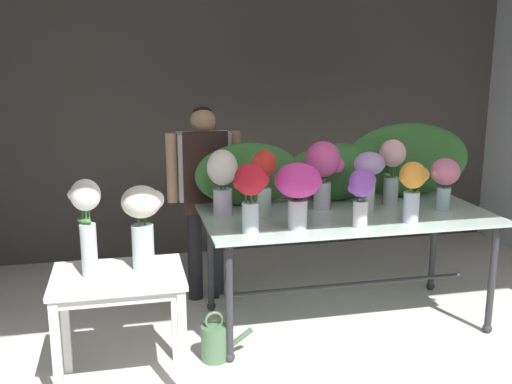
{
  "coord_description": "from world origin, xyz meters",
  "views": [
    {
      "loc": [
        -1.28,
        -2.11,
        1.99
      ],
      "look_at": [
        -0.47,
        1.49,
        1.12
      ],
      "focal_mm": 41.54,
      "sensor_mm": 36.0,
      "label": 1
    }
  ],
  "objects_px": {
    "vase_magenta_snapdragons": "(298,186)",
    "vase_lilac_roses": "(369,173)",
    "display_table_glass": "(347,228)",
    "vase_white_roses_tall": "(87,220)",
    "vase_sunset_lilies": "(413,187)",
    "vase_ivory_anemones": "(223,178)",
    "vase_rosy_stock": "(445,178)",
    "florist": "(204,183)",
    "vase_crimson_ranunculus": "(251,190)",
    "watering_can": "(215,342)",
    "vase_cream_lisianthus_tall": "(143,219)",
    "vase_scarlet_freesia": "(264,178)",
    "vase_blush_tulips": "(392,166)",
    "vase_violet_hydrangea": "(361,193)",
    "vase_fuchsia_dahlias": "(323,167)",
    "side_table_white": "(119,289)"
  },
  "relations": [
    {
      "from": "vase_ivory_anemones",
      "to": "vase_sunset_lilies",
      "type": "distance_m",
      "value": 1.33
    },
    {
      "from": "vase_ivory_anemones",
      "to": "watering_can",
      "type": "xyz_separation_m",
      "value": [
        -0.15,
        -0.54,
        -1.0
      ]
    },
    {
      "from": "watering_can",
      "to": "vase_rosy_stock",
      "type": "bearing_deg",
      "value": 9.95
    },
    {
      "from": "vase_ivory_anemones",
      "to": "vase_white_roses_tall",
      "type": "distance_m",
      "value": 1.16
    },
    {
      "from": "florist",
      "to": "watering_can",
      "type": "relative_size",
      "value": 4.51
    },
    {
      "from": "vase_magenta_snapdragons",
      "to": "vase_white_roses_tall",
      "type": "distance_m",
      "value": 1.36
    },
    {
      "from": "vase_sunset_lilies",
      "to": "vase_scarlet_freesia",
      "type": "xyz_separation_m",
      "value": [
        -0.95,
        0.39,
        0.03
      ]
    },
    {
      "from": "vase_blush_tulips",
      "to": "vase_rosy_stock",
      "type": "bearing_deg",
      "value": -36.32
    },
    {
      "from": "florist",
      "to": "vase_crimson_ranunculus",
      "type": "height_order",
      "value": "florist"
    },
    {
      "from": "side_table_white",
      "to": "vase_lilac_roses",
      "type": "xyz_separation_m",
      "value": [
        1.82,
        0.6,
        0.51
      ]
    },
    {
      "from": "vase_lilac_roses",
      "to": "vase_white_roses_tall",
      "type": "bearing_deg",
      "value": -163.14
    },
    {
      "from": "vase_scarlet_freesia",
      "to": "watering_can",
      "type": "xyz_separation_m",
      "value": [
        -0.44,
        -0.45,
        -1.0
      ]
    },
    {
      "from": "florist",
      "to": "side_table_white",
      "type": "bearing_deg",
      "value": -119.0
    },
    {
      "from": "vase_magenta_snapdragons",
      "to": "vase_lilac_roses",
      "type": "xyz_separation_m",
      "value": [
        0.64,
        0.32,
        0.0
      ]
    },
    {
      "from": "display_table_glass",
      "to": "vase_crimson_ranunculus",
      "type": "xyz_separation_m",
      "value": [
        -0.79,
        -0.31,
        0.4
      ]
    },
    {
      "from": "vase_crimson_ranunculus",
      "to": "watering_can",
      "type": "distance_m",
      "value": 1.04
    },
    {
      "from": "vase_blush_tulips",
      "to": "vase_crimson_ranunculus",
      "type": "xyz_separation_m",
      "value": [
        -1.21,
        -0.49,
        -0.02
      ]
    },
    {
      "from": "side_table_white",
      "to": "vase_cream_lisianthus_tall",
      "type": "relative_size",
      "value": 1.51
    },
    {
      "from": "vase_white_roses_tall",
      "to": "watering_can",
      "type": "xyz_separation_m",
      "value": [
        0.75,
        0.19,
        -0.94
      ]
    },
    {
      "from": "vase_fuchsia_dahlias",
      "to": "vase_rosy_stock",
      "type": "bearing_deg",
      "value": -14.91
    },
    {
      "from": "florist",
      "to": "vase_sunset_lilies",
      "type": "distance_m",
      "value": 1.64
    },
    {
      "from": "vase_sunset_lilies",
      "to": "vase_scarlet_freesia",
      "type": "height_order",
      "value": "vase_scarlet_freesia"
    },
    {
      "from": "vase_crimson_ranunculus",
      "to": "vase_lilac_roses",
      "type": "xyz_separation_m",
      "value": [
        0.96,
        0.35,
        0.0
      ]
    },
    {
      "from": "vase_crimson_ranunculus",
      "to": "vase_white_roses_tall",
      "type": "bearing_deg",
      "value": -166.12
    },
    {
      "from": "vase_rosy_stock",
      "to": "vase_lilac_roses",
      "type": "height_order",
      "value": "vase_lilac_roses"
    },
    {
      "from": "vase_sunset_lilies",
      "to": "vase_lilac_roses",
      "type": "relative_size",
      "value": 0.96
    },
    {
      "from": "vase_sunset_lilies",
      "to": "vase_white_roses_tall",
      "type": "xyz_separation_m",
      "value": [
        -2.14,
        -0.24,
        -0.03
      ]
    },
    {
      "from": "side_table_white",
      "to": "florist",
      "type": "relative_size",
      "value": 0.48
    },
    {
      "from": "florist",
      "to": "vase_violet_hydrangea",
      "type": "height_order",
      "value": "florist"
    },
    {
      "from": "vase_magenta_snapdragons",
      "to": "side_table_white",
      "type": "bearing_deg",
      "value": -166.68
    },
    {
      "from": "vase_lilac_roses",
      "to": "vase_cream_lisianthus_tall",
      "type": "xyz_separation_m",
      "value": [
        -1.66,
        -0.54,
        -0.1
      ]
    },
    {
      "from": "display_table_glass",
      "to": "side_table_white",
      "type": "distance_m",
      "value": 1.74
    },
    {
      "from": "vase_ivory_anemones",
      "to": "vase_white_roses_tall",
      "type": "height_order",
      "value": "vase_ivory_anemones"
    },
    {
      "from": "display_table_glass",
      "to": "vase_ivory_anemones",
      "type": "bearing_deg",
      "value": 169.6
    },
    {
      "from": "vase_lilac_roses",
      "to": "watering_can",
      "type": "height_order",
      "value": "vase_lilac_roses"
    },
    {
      "from": "vase_rosy_stock",
      "to": "vase_cream_lisianthus_tall",
      "type": "distance_m",
      "value": 2.26
    },
    {
      "from": "display_table_glass",
      "to": "vase_white_roses_tall",
      "type": "relative_size",
      "value": 3.67
    },
    {
      "from": "vase_scarlet_freesia",
      "to": "vase_cream_lisianthus_tall",
      "type": "relative_size",
      "value": 0.94
    },
    {
      "from": "side_table_white",
      "to": "vase_violet_hydrangea",
      "type": "distance_m",
      "value": 1.68
    },
    {
      "from": "vase_blush_tulips",
      "to": "vase_lilac_roses",
      "type": "height_order",
      "value": "vase_blush_tulips"
    },
    {
      "from": "vase_crimson_ranunculus",
      "to": "vase_magenta_snapdragons",
      "type": "bearing_deg",
      "value": 5.12
    },
    {
      "from": "vase_scarlet_freesia",
      "to": "display_table_glass",
      "type": "bearing_deg",
      "value": -6.99
    },
    {
      "from": "display_table_glass",
      "to": "vase_white_roses_tall",
      "type": "height_order",
      "value": "vase_white_roses_tall"
    },
    {
      "from": "watering_can",
      "to": "side_table_white",
      "type": "bearing_deg",
      "value": -162.3
    },
    {
      "from": "display_table_glass",
      "to": "watering_can",
      "type": "height_order",
      "value": "display_table_glass"
    },
    {
      "from": "vase_violet_hydrangea",
      "to": "vase_rosy_stock",
      "type": "bearing_deg",
      "value": 19.98
    },
    {
      "from": "vase_blush_tulips",
      "to": "vase_crimson_ranunculus",
      "type": "bearing_deg",
      "value": -158.12
    },
    {
      "from": "vase_crimson_ranunculus",
      "to": "vase_ivory_anemones",
      "type": "bearing_deg",
      "value": 102.12
    },
    {
      "from": "display_table_glass",
      "to": "vase_fuchsia_dahlias",
      "type": "xyz_separation_m",
      "value": [
        -0.13,
        0.17,
        0.43
      ]
    },
    {
      "from": "florist",
      "to": "watering_can",
      "type": "height_order",
      "value": "florist"
    }
  ]
}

